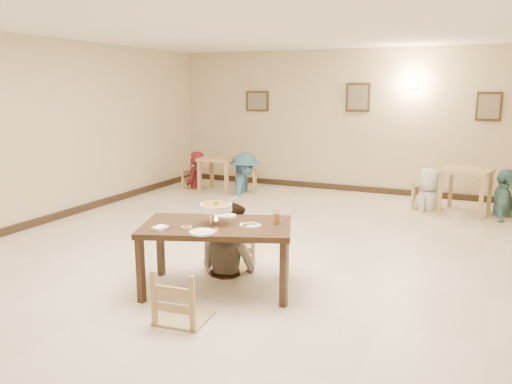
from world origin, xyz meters
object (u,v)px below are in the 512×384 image
at_px(main_table, 217,231).
at_px(bg_chair_lr, 245,171).
at_px(bg_chair_rr, 505,187).
at_px(bg_diner_c, 430,168).
at_px(drink_glass, 276,218).
at_px(bg_diner_a, 195,152).
at_px(bg_diner_d, 507,169).
at_px(chair_far, 234,234).
at_px(bg_diner_b, 245,153).
at_px(bg_chair_rl, 429,182).
at_px(main_diner, 228,201).
at_px(bg_table_left, 219,164).
at_px(bg_table_right, 467,177).
at_px(chair_near, 183,269).
at_px(curry_warmer, 216,207).
at_px(bg_chair_ll, 195,167).

distance_m(main_table, bg_chair_lr, 5.23).
xyz_separation_m(bg_chair_rr, bg_diner_c, (-1.23, 0.01, 0.24)).
bearing_deg(bg_diner_c, drink_glass, 0.56).
xyz_separation_m(bg_diner_a, bg_diner_d, (6.13, 0.06, 0.02)).
height_order(main_table, bg_chair_rr, bg_chair_rr).
height_order(chair_far, bg_chair_lr, bg_chair_lr).
relative_size(bg_diner_a, bg_diner_b, 0.96).
bearing_deg(drink_glass, bg_chair_rr, 62.16).
bearing_deg(bg_diner_a, bg_diner_d, 79.65).
bearing_deg(bg_chair_rr, bg_chair_rl, -87.90).
xyz_separation_m(main_diner, bg_diner_d, (3.15, 4.26, -0.02)).
xyz_separation_m(bg_table_left, bg_table_right, (4.92, 0.09, 0.05)).
relative_size(chair_near, bg_chair_rr, 0.96).
height_order(chair_near, drink_glass, chair_near).
relative_size(chair_near, bg_chair_rl, 0.99).
relative_size(bg_chair_lr, bg_chair_rl, 0.94).
distance_m(main_diner, drink_glass, 0.80).
relative_size(curry_warmer, bg_chair_rl, 0.38).
height_order(bg_chair_lr, bg_chair_rl, bg_chair_rl).
height_order(bg_chair_ll, bg_diner_d, bg_diner_d).
height_order(bg_chair_rl, bg_chair_rr, bg_chair_rr).
height_order(drink_glass, bg_chair_lr, bg_chair_lr).
bearing_deg(bg_chair_lr, bg_chair_ll, -104.67).
xyz_separation_m(bg_chair_ll, bg_chair_rr, (6.13, 0.06, 0.04)).
xyz_separation_m(bg_chair_ll, bg_diner_c, (4.90, 0.07, 0.28)).
height_order(curry_warmer, bg_table_left, curry_warmer).
bearing_deg(bg_chair_lr, bg_table_right, 72.42).
height_order(main_table, bg_diner_b, bg_diner_b).
height_order(bg_table_right, bg_chair_rl, bg_chair_rl).
bearing_deg(bg_chair_ll, bg_diner_a, 41.98).
height_order(bg_chair_lr, bg_chair_rr, bg_chair_rr).
distance_m(bg_chair_lr, bg_chair_rr, 4.94).
distance_m(bg_chair_rl, bg_chair_rr, 1.23).
xyz_separation_m(main_table, bg_chair_rr, (2.99, 4.84, -0.14)).
height_order(chair_far, bg_chair_ll, bg_chair_ll).
bearing_deg(bg_table_right, bg_chair_rr, -2.08).
height_order(main_table, bg_chair_rl, bg_chair_rl).
distance_m(main_diner, bg_chair_lr, 4.64).
relative_size(bg_table_left, bg_diner_d, 0.47).
distance_m(bg_diner_c, bg_diner_d, 1.24).
bearing_deg(main_diner, bg_diner_b, -45.92).
bearing_deg(bg_diner_b, main_diner, -172.22).
height_order(chair_near, bg_chair_lr, chair_near).
relative_size(chair_far, bg_diner_b, 0.51).
height_order(curry_warmer, bg_diner_d, bg_diner_d).
relative_size(main_diner, bg_diner_c, 1.14).
relative_size(bg_chair_rl, bg_chair_rr, 0.97).
bearing_deg(bg_table_left, main_table, -61.95).
bearing_deg(chair_near, bg_chair_ll, -65.45).
bearing_deg(bg_chair_lr, main_table, 4.15).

